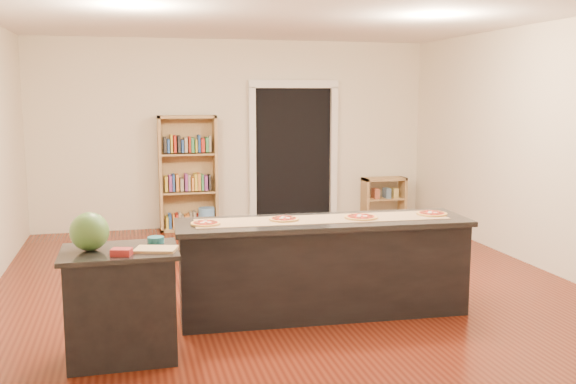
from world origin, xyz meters
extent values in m
cube|color=beige|center=(0.00, 0.00, 1.40)|extent=(6.00, 7.00, 2.80)
cube|color=#571D0F|center=(0.00, 0.00, 0.00)|extent=(6.00, 7.00, 0.01)
cube|color=white|center=(0.00, 0.00, 2.80)|extent=(6.00, 7.00, 0.01)
cube|color=black|center=(0.90, 3.48, 1.05)|extent=(1.20, 0.02, 2.10)
cube|color=silver|center=(0.25, 3.44, 1.05)|extent=(0.10, 0.08, 2.10)
cube|color=silver|center=(1.55, 3.44, 1.05)|extent=(0.10, 0.08, 2.10)
cube|color=silver|center=(0.90, 3.44, 2.15)|extent=(1.40, 0.08, 0.12)
cube|color=black|center=(0.10, -0.70, 0.41)|extent=(2.58, 0.65, 0.83)
cube|color=black|center=(0.10, -0.70, 0.85)|extent=(2.65, 0.72, 0.05)
cube|color=black|center=(-1.68, -1.30, 0.41)|extent=(0.79, 0.55, 0.81)
cube|color=black|center=(-1.68, -1.30, 0.83)|extent=(0.86, 0.63, 0.04)
cube|color=tan|center=(-0.74, 3.30, 0.85)|extent=(0.85, 0.30, 1.69)
cube|color=tan|center=(2.36, 3.30, 0.34)|extent=(0.68, 0.29, 0.68)
cylinder|color=#5F96D4|center=(-0.50, 3.16, 0.17)|extent=(0.24, 0.24, 0.34)
cube|color=#8E6C49|center=(0.11, -0.67, 0.88)|extent=(2.32, 0.53, 0.00)
sphere|color=#144214|center=(-1.88, -1.28, 0.99)|extent=(0.29, 0.29, 0.29)
cube|color=tan|center=(-1.41, -1.40, 0.86)|extent=(0.34, 0.28, 0.02)
cube|color=maroon|center=(-1.66, -1.49, 0.88)|extent=(0.16, 0.14, 0.05)
cylinder|color=#195966|center=(-1.40, -1.15, 0.87)|extent=(0.13, 0.13, 0.05)
cylinder|color=#DCA254|center=(-0.96, -0.67, 0.89)|extent=(0.27, 0.27, 0.02)
cylinder|color=#A5190C|center=(-0.96, -0.67, 0.90)|extent=(0.22, 0.22, 0.00)
cylinder|color=#DCA254|center=(-0.25, -0.64, 0.89)|extent=(0.29, 0.29, 0.02)
cylinder|color=#A5190C|center=(-0.25, -0.64, 0.90)|extent=(0.24, 0.24, 0.00)
cylinder|color=#DCA254|center=(0.46, -0.72, 0.89)|extent=(0.29, 0.29, 0.02)
cylinder|color=#A5190C|center=(0.46, -0.72, 0.90)|extent=(0.24, 0.24, 0.00)
cylinder|color=#DCA254|center=(1.16, -0.72, 0.89)|extent=(0.27, 0.27, 0.02)
cylinder|color=#A5190C|center=(1.16, -0.72, 0.90)|extent=(0.22, 0.22, 0.00)
camera|label=1|loc=(-1.58, -6.14, 2.00)|focal=40.00mm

